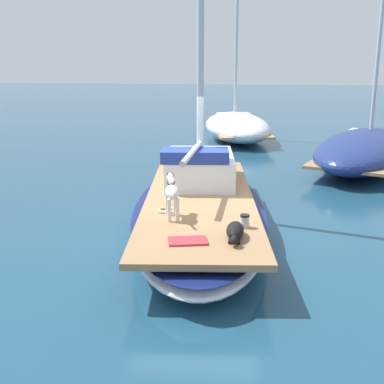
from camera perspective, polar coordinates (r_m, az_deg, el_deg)
The scene contains 11 objects.
ground_plane at distance 9.74m, azimuth 0.88°, elevation -4.24°, with size 120.00×120.00×0.00m, color navy.
sailboat_main at distance 9.64m, azimuth 0.89°, elevation -2.36°, with size 3.42×7.50×0.66m.
mast_main at distance 9.97m, azimuth 0.88°, elevation 18.74°, with size 0.14×2.27×7.13m.
cabin_house at distance 10.55m, azimuth 0.88°, elevation 2.94°, with size 1.67×2.38×0.84m.
dog_black at distance 7.31m, azimuth 4.99°, elevation -4.58°, with size 0.27×0.95×0.22m.
dog_white at distance 8.17m, azimuth -2.35°, elevation -0.10°, with size 0.36×0.92×0.70m.
deck_winch at distance 7.80m, azimuth 6.11°, elevation -3.40°, with size 0.16×0.16×0.21m.
coiled_rope at distance 8.61m, azimuth -2.90°, elevation -2.10°, with size 0.32×0.32×0.04m, color beige.
deck_towel at distance 7.18m, azimuth -0.50°, elevation -5.67°, with size 0.56×0.36×0.03m, color #C6333D.
moored_boat_starboard_side at distance 16.04m, azimuth 19.39°, elevation 4.73°, with size 4.84×7.11×7.07m.
moored_boat_far_astern at distance 20.63m, azimuth 5.21°, elevation 7.61°, with size 3.75×6.23×7.71m.
Camera 1 is at (1.22, -9.12, 3.21)m, focal length 46.15 mm.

